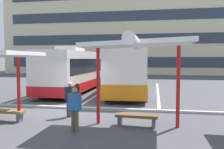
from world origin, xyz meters
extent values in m
plane|color=#47474C|center=(0.00, 0.00, 0.00)|extent=(160.00, 160.00, 0.00)
cube|color=beige|center=(0.00, 34.83, 7.45)|extent=(44.76, 13.58, 14.89)
cube|color=#2D3847|center=(0.00, 28.01, 2.05)|extent=(41.18, 0.08, 1.64)
cube|color=#2D3847|center=(0.00, 28.01, 5.77)|extent=(41.18, 0.08, 1.64)
cube|color=#2D3847|center=(0.00, 28.01, 9.49)|extent=(41.18, 0.08, 1.64)
cube|color=silver|center=(-2.19, 7.34, 1.71)|extent=(2.69, 10.92, 2.87)
cube|color=red|center=(-2.19, 7.34, 0.61)|extent=(2.73, 10.96, 0.66)
cube|color=black|center=(-2.19, 7.34, 2.07)|extent=(2.71, 10.05, 1.05)
cube|color=black|center=(-2.15, 12.76, 2.05)|extent=(2.28, 0.10, 1.72)
cube|color=silver|center=(-2.21, 5.98, 3.32)|extent=(1.58, 2.21, 0.36)
cylinder|color=black|center=(-3.36, 11.20, 0.50)|extent=(0.31, 1.00, 1.00)
cylinder|color=black|center=(-0.96, 11.18, 0.50)|extent=(0.31, 1.00, 1.00)
cylinder|color=black|center=(-3.43, 3.51, 0.50)|extent=(0.31, 1.00, 1.00)
cylinder|color=black|center=(-1.03, 3.48, 0.50)|extent=(0.31, 1.00, 1.00)
cube|color=silver|center=(2.10, 7.63, 1.80)|extent=(3.12, 12.07, 3.05)
cube|color=orange|center=(2.10, 7.63, 0.72)|extent=(3.16, 12.11, 0.89)
cube|color=black|center=(2.10, 7.63, 2.33)|extent=(3.10, 11.11, 0.90)
cube|color=black|center=(1.82, 13.57, 2.17)|extent=(2.25, 0.19, 1.83)
cube|color=silver|center=(2.17, 6.13, 3.51)|extent=(1.64, 2.27, 0.36)
cylinder|color=black|center=(0.72, 11.95, 0.50)|extent=(0.35, 1.01, 1.00)
cylinder|color=black|center=(3.07, 12.06, 0.50)|extent=(0.35, 1.01, 1.00)
cylinder|color=black|center=(1.13, 3.20, 0.50)|extent=(0.35, 1.01, 1.00)
cylinder|color=black|center=(3.48, 3.31, 0.50)|extent=(0.35, 1.01, 1.00)
cube|color=white|center=(-4.30, 7.29, 0.00)|extent=(0.16, 14.00, 0.01)
cube|color=white|center=(0.00, 7.29, 0.00)|extent=(0.16, 14.00, 0.01)
cube|color=white|center=(4.30, 7.29, 0.00)|extent=(0.16, 14.00, 0.01)
cylinder|color=red|center=(-1.46, -2.39, 1.32)|extent=(0.14, 0.14, 2.64)
cube|color=brown|center=(-2.17, -2.44, 0.40)|extent=(1.83, 0.47, 0.10)
cube|color=#4C4C51|center=(-1.40, -2.46, 0.17)|extent=(0.13, 0.34, 0.35)
cylinder|color=red|center=(1.85, -2.17, 1.54)|extent=(0.14, 0.14, 3.08)
cylinder|color=red|center=(4.93, -2.17, 1.54)|extent=(0.14, 0.14, 3.08)
cube|color=white|center=(3.39, -2.17, 3.16)|extent=(4.08, 2.45, 0.33)
cylinder|color=white|center=(3.39, -3.24, 3.13)|extent=(0.36, 4.08, 0.36)
cube|color=brown|center=(3.39, -2.28, 0.40)|extent=(1.65, 0.57, 0.10)
cube|color=#4C4C51|center=(2.73, -2.22, 0.17)|extent=(0.15, 0.35, 0.35)
cube|color=#4C4C51|center=(4.04, -2.34, 0.17)|extent=(0.15, 0.35, 0.35)
cube|color=#ADADA8|center=(0.00, 0.40, 0.06)|extent=(44.00, 0.24, 0.12)
cylinder|color=brown|center=(1.20, -3.34, 0.39)|extent=(0.14, 0.14, 0.78)
cylinder|color=brown|center=(1.35, -3.40, 0.39)|extent=(0.14, 0.14, 0.78)
cube|color=#2659A5|center=(1.28, -3.37, 1.08)|extent=(0.51, 0.37, 0.59)
sphere|color=#936B4C|center=(1.28, -3.37, 1.47)|extent=(0.21, 0.21, 0.21)
cylinder|color=#33384C|center=(0.40, -1.21, 0.39)|extent=(0.14, 0.14, 0.77)
cylinder|color=#33384C|center=(0.26, -1.28, 0.39)|extent=(0.14, 0.14, 0.77)
cube|color=#26262D|center=(0.33, -1.25, 1.06)|extent=(0.50, 0.41, 0.58)
sphere|color=beige|center=(0.33, -1.25, 1.46)|extent=(0.21, 0.21, 0.21)
camera|label=1|loc=(4.07, -11.55, 2.59)|focal=39.15mm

